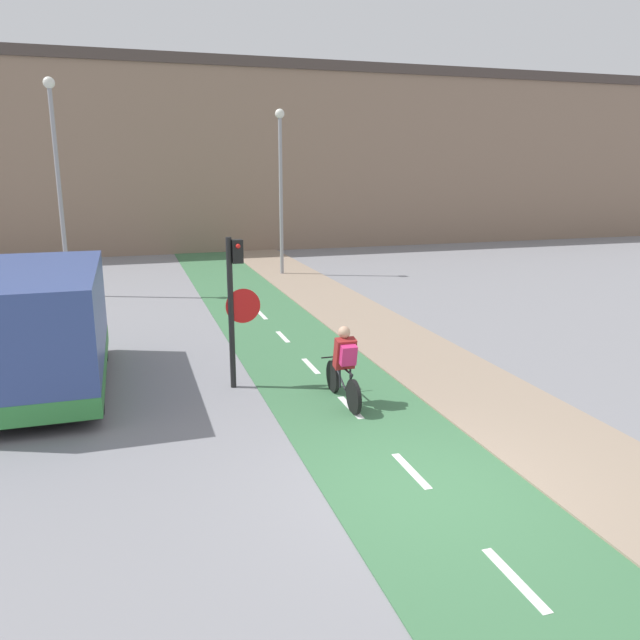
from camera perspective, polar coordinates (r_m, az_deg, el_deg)
ground_plane at (r=8.76m, az=9.77°, el=-14.98°), size 120.00×120.00×0.00m
bike_lane at (r=8.76m, az=9.76°, el=-14.91°), size 2.76×60.00×0.02m
sidewalk_strip at (r=10.09m, az=23.25°, el=-11.76°), size 2.40×60.00×0.05m
building_row_background at (r=34.28m, az=-11.59°, el=14.38°), size 60.00×5.20×9.41m
traffic_light_pole at (r=11.92m, az=-7.77°, el=2.24°), size 0.67×0.25×2.93m
street_lamp_far at (r=22.16m, az=-22.91°, el=12.82°), size 0.36×0.36×6.92m
street_lamp_sidewalk at (r=24.82m, az=-3.62°, el=13.12°), size 0.36×0.36×6.35m
cyclist_near at (r=11.23m, az=2.23°, el=-4.30°), size 0.46×1.77×1.45m
van at (r=12.94m, az=-23.85°, el=-0.93°), size 2.08×4.98×2.35m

